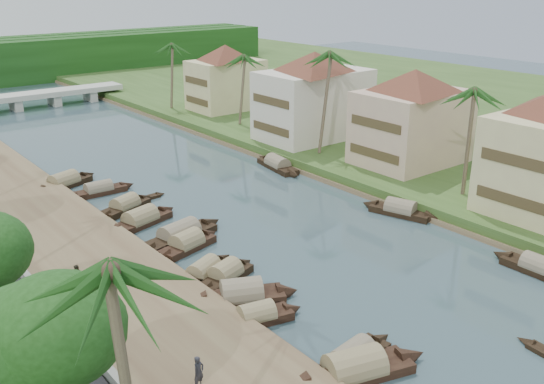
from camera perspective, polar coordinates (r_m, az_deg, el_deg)
ground at (r=43.43m, az=10.01°, el=-7.79°), size 220.00×220.00×0.00m
left_bank at (r=50.86m, az=-20.16°, el=-4.01°), size 10.00×180.00×0.80m
right_bank at (r=68.85m, az=8.32°, el=3.36°), size 16.00×180.00×1.20m
far_right_fill at (r=98.43m, az=23.48°, el=6.91°), size 60.00×220.00×1.15m
bridge at (r=102.98m, az=-21.45°, el=8.35°), size 28.00×4.00×2.40m
building_mid at (r=64.42m, az=13.06°, el=7.00°), size 14.11×14.11×9.70m
building_far at (r=73.03m, az=3.95°, el=9.15°), size 15.59×15.59×10.20m
building_distant at (r=89.24m, az=-4.37°, el=10.78°), size 12.62×12.62×9.20m
sampan_2 at (r=33.27m, az=7.76°, el=-16.28°), size 9.07×4.20×2.34m
sampan_3 at (r=34.09m, az=7.62°, el=-15.30°), size 7.12×2.34×1.93m
sampan_4 at (r=37.36m, az=-1.45°, el=-11.68°), size 6.38×2.72×1.83m
sampan_5 at (r=42.11m, az=-4.42°, el=-7.82°), size 6.35×3.37×2.01m
sampan_6 at (r=39.59m, az=-2.87°, el=-9.71°), size 7.73×4.92×2.30m
sampan_7 at (r=42.68m, az=-6.42°, el=-7.51°), size 6.78×3.91×1.86m
sampan_8 at (r=46.96m, az=-8.02°, el=-4.90°), size 6.94×3.22×2.11m
sampan_9 at (r=48.55m, az=-8.70°, el=-4.08°), size 9.33×3.65×2.30m
sampan_10 at (r=52.06m, az=-12.26°, el=-2.63°), size 8.13×3.75×2.20m
sampan_11 at (r=55.48m, az=-13.65°, el=-1.32°), size 6.95×3.84×2.01m
sampan_12 at (r=60.17m, az=-15.98°, el=0.14°), size 7.38×1.65×1.81m
sampan_13 at (r=63.31m, az=-18.98°, el=0.81°), size 8.08×4.24×2.19m
sampan_14 at (r=46.76m, az=23.99°, el=-6.67°), size 1.64×7.75×1.92m
sampan_15 at (r=54.16m, az=12.01°, el=-1.71°), size 3.73×7.65×2.05m
sampan_16 at (r=65.52m, az=0.52°, el=2.55°), size 2.79×8.60×2.08m
canoe_1 at (r=33.80m, az=5.93°, el=-16.22°), size 4.51×1.63×0.72m
canoe_2 at (r=57.57m, az=-12.25°, el=-0.75°), size 5.38×1.24×0.78m
palm_1 at (r=54.96m, az=18.49°, el=8.85°), size 3.20×3.20×10.94m
palm_2 at (r=65.31m, az=4.90°, el=12.58°), size 3.20×3.20×12.30m
palm_3 at (r=78.97m, az=-3.05°, el=12.45°), size 3.20×3.20×10.28m
palm_4 at (r=18.30m, az=-13.91°, el=-7.45°), size 3.20×3.20×12.15m
palm_7 at (r=90.17m, az=-9.68°, el=13.36°), size 3.20×3.20×10.65m
tree_1 at (r=24.87m, az=-20.76°, el=-12.59°), size 5.25×5.25×7.99m
tree_6 at (r=78.01m, az=5.66°, el=9.32°), size 4.61×4.61×6.52m
person_near at (r=30.94m, az=-6.91°, el=-16.50°), size 0.73×0.59×1.75m
person_far at (r=41.25m, az=-17.89°, el=-7.58°), size 0.97×0.92×1.59m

